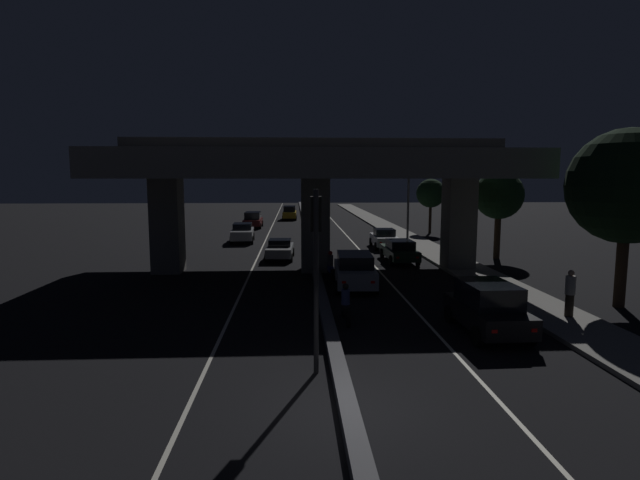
% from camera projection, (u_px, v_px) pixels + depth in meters
% --- Properties ---
extents(ground_plane, '(200.00, 200.00, 0.00)m').
position_uv_depth(ground_plane, '(347.00, 411.00, 11.64)').
color(ground_plane, black).
extents(lane_line_left_inner, '(0.12, 126.00, 0.00)m').
position_uv_depth(lane_line_left_inner, '(267.00, 237.00, 46.14)').
color(lane_line_left_inner, beige).
rests_on(lane_line_left_inner, ground_plane).
extents(lane_line_right_inner, '(0.12, 126.00, 0.00)m').
position_uv_depth(lane_line_right_inner, '(348.00, 237.00, 46.52)').
color(lane_line_right_inner, beige).
rests_on(lane_line_right_inner, ground_plane).
extents(median_divider, '(0.44, 126.00, 0.31)m').
position_uv_depth(median_divider, '(308.00, 235.00, 46.31)').
color(median_divider, '#4C4C51').
rests_on(median_divider, ground_plane).
extents(sidewalk_right, '(2.72, 126.00, 0.16)m').
position_uv_depth(sidewalk_right, '(422.00, 245.00, 39.84)').
color(sidewalk_right, gray).
rests_on(sidewalk_right, ground_plane).
extents(elevated_overpass, '(22.05, 12.71, 7.70)m').
position_uv_depth(elevated_overpass, '(315.00, 172.00, 28.70)').
color(elevated_overpass, slate).
rests_on(elevated_overpass, ground_plane).
extents(traffic_light_left_of_median, '(0.30, 0.49, 5.12)m').
position_uv_depth(traffic_light_left_of_median, '(316.00, 249.00, 13.61)').
color(traffic_light_left_of_median, black).
rests_on(traffic_light_left_of_median, ground_plane).
extents(street_lamp, '(2.44, 0.32, 8.40)m').
position_uv_depth(street_lamp, '(405.00, 184.00, 39.87)').
color(street_lamp, '#2D2D30').
rests_on(street_lamp, ground_plane).
extents(car_black_lead, '(2.07, 4.13, 1.80)m').
position_uv_depth(car_black_lead, '(488.00, 307.00, 17.42)').
color(car_black_lead, black).
rests_on(car_black_lead, ground_plane).
extents(car_silver_second, '(2.18, 4.61, 1.72)m').
position_uv_depth(car_silver_second, '(355.00, 270.00, 24.65)').
color(car_silver_second, gray).
rests_on(car_silver_second, ground_plane).
extents(car_dark_green_third, '(1.92, 4.69, 1.46)m').
position_uv_depth(car_dark_green_third, '(399.00, 251.00, 32.30)').
color(car_dark_green_third, black).
rests_on(car_dark_green_third, ground_plane).
extents(car_white_fourth, '(1.89, 4.25, 1.52)m').
position_uv_depth(car_white_fourth, '(384.00, 238.00, 38.84)').
color(car_white_fourth, silver).
rests_on(car_white_fourth, ground_plane).
extents(car_silver_lead_oncoming, '(1.95, 4.04, 1.33)m').
position_uv_depth(car_silver_lead_oncoming, '(280.00, 249.00, 33.59)').
color(car_silver_lead_oncoming, gray).
rests_on(car_silver_lead_oncoming, ground_plane).
extents(car_silver_second_oncoming, '(2.07, 4.54, 1.61)m').
position_uv_depth(car_silver_second_oncoming, '(243.00, 232.00, 42.39)').
color(car_silver_second_oncoming, gray).
rests_on(car_silver_second_oncoming, ground_plane).
extents(car_dark_red_third_oncoming, '(2.03, 4.75, 1.75)m').
position_uv_depth(car_dark_red_third_oncoming, '(253.00, 220.00, 54.79)').
color(car_dark_red_third_oncoming, '#591414').
rests_on(car_dark_red_third_oncoming, ground_plane).
extents(car_taxi_yellow_fourth_oncoming, '(1.93, 4.59, 1.81)m').
position_uv_depth(car_taxi_yellow_fourth_oncoming, '(290.00, 213.00, 65.59)').
color(car_taxi_yellow_fourth_oncoming, gold).
rests_on(car_taxi_yellow_fourth_oncoming, ground_plane).
extents(motorcycle_black_filtering_near, '(0.34, 1.91, 1.50)m').
position_uv_depth(motorcycle_black_filtering_near, '(346.00, 306.00, 18.75)').
color(motorcycle_black_filtering_near, black).
rests_on(motorcycle_black_filtering_near, ground_plane).
extents(motorcycle_blue_filtering_mid, '(0.34, 1.88, 1.49)m').
position_uv_depth(motorcycle_blue_filtering_mid, '(330.00, 266.00, 27.19)').
color(motorcycle_blue_filtering_mid, black).
rests_on(motorcycle_blue_filtering_mid, ground_plane).
extents(motorcycle_red_filtering_far, '(0.34, 1.84, 1.43)m').
position_uv_depth(motorcycle_red_filtering_far, '(324.00, 250.00, 33.76)').
color(motorcycle_red_filtering_far, black).
rests_on(motorcycle_red_filtering_far, ground_plane).
extents(pedestrian_on_sidewalk, '(0.37, 0.37, 1.80)m').
position_uv_depth(pedestrian_on_sidewalk, '(570.00, 293.00, 18.97)').
color(pedestrian_on_sidewalk, '#2D261E').
rests_on(pedestrian_on_sidewalk, sidewalk_right).
extents(roadside_tree_kerbside_near, '(4.76, 4.76, 7.47)m').
position_uv_depth(roadside_tree_kerbside_near, '(627.00, 187.00, 20.49)').
color(roadside_tree_kerbside_near, '#38281C').
rests_on(roadside_tree_kerbside_near, ground_plane).
extents(roadside_tree_kerbside_mid, '(3.25, 3.25, 5.93)m').
position_uv_depth(roadside_tree_kerbside_mid, '(499.00, 196.00, 33.36)').
color(roadside_tree_kerbside_mid, '#38281C').
rests_on(roadside_tree_kerbside_mid, ground_plane).
extents(roadside_tree_kerbside_far, '(2.82, 2.82, 5.36)m').
position_uv_depth(roadside_tree_kerbside_far, '(431.00, 194.00, 48.90)').
color(roadside_tree_kerbside_far, '#2D2116').
rests_on(roadside_tree_kerbside_far, ground_plane).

